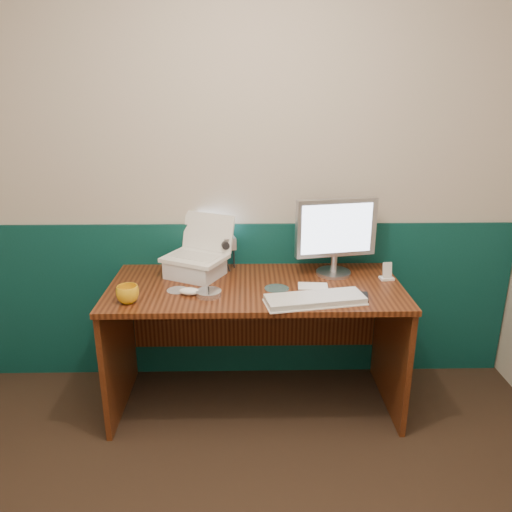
{
  "coord_description": "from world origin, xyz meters",
  "views": [
    {
      "loc": [
        0.1,
        -1.15,
        1.78
      ],
      "look_at": [
        0.14,
        1.23,
        0.97
      ],
      "focal_mm": 35.0,
      "sensor_mm": 36.0,
      "label": 1
    }
  ],
  "objects_px": {
    "desk": "(255,346)",
    "camcorder": "(229,252)",
    "laptop": "(194,237)",
    "keyboard": "(315,300)",
    "monitor": "(335,236)",
    "mug": "(128,294)"
  },
  "relations": [
    {
      "from": "desk",
      "to": "camcorder",
      "type": "xyz_separation_m",
      "value": [
        -0.15,
        0.26,
        0.48
      ]
    },
    {
      "from": "keyboard",
      "to": "mug",
      "type": "height_order",
      "value": "mug"
    },
    {
      "from": "laptop",
      "to": "desk",
      "type": "bearing_deg",
      "value": 3.62
    },
    {
      "from": "laptop",
      "to": "monitor",
      "type": "relative_size",
      "value": 0.71
    },
    {
      "from": "laptop",
      "to": "keyboard",
      "type": "xyz_separation_m",
      "value": [
        0.64,
        -0.38,
        -0.22
      ]
    },
    {
      "from": "laptop",
      "to": "keyboard",
      "type": "distance_m",
      "value": 0.77
    },
    {
      "from": "keyboard",
      "to": "camcorder",
      "type": "relative_size",
      "value": 2.3
    },
    {
      "from": "mug",
      "to": "camcorder",
      "type": "relative_size",
      "value": 0.53
    },
    {
      "from": "desk",
      "to": "laptop",
      "type": "height_order",
      "value": "laptop"
    },
    {
      "from": "laptop",
      "to": "keyboard",
      "type": "bearing_deg",
      "value": -4.2
    },
    {
      "from": "laptop",
      "to": "monitor",
      "type": "distance_m",
      "value": 0.8
    },
    {
      "from": "laptop",
      "to": "monitor",
      "type": "xyz_separation_m",
      "value": [
        0.8,
        0.02,
        -0.0
      ]
    },
    {
      "from": "monitor",
      "to": "keyboard",
      "type": "distance_m",
      "value": 0.48
    },
    {
      "from": "desk",
      "to": "camcorder",
      "type": "bearing_deg",
      "value": 120.45
    },
    {
      "from": "keyboard",
      "to": "mug",
      "type": "distance_m",
      "value": 0.94
    },
    {
      "from": "desk",
      "to": "keyboard",
      "type": "xyz_separation_m",
      "value": [
        0.29,
        -0.24,
        0.39
      ]
    },
    {
      "from": "monitor",
      "to": "camcorder",
      "type": "bearing_deg",
      "value": 160.39
    },
    {
      "from": "keyboard",
      "to": "laptop",
      "type": "bearing_deg",
      "value": 138.3
    },
    {
      "from": "camcorder",
      "to": "mug",
      "type": "bearing_deg",
      "value": -149.68
    },
    {
      "from": "mug",
      "to": "keyboard",
      "type": "bearing_deg",
      "value": -1.18
    },
    {
      "from": "desk",
      "to": "monitor",
      "type": "bearing_deg",
      "value": 19.78
    },
    {
      "from": "keyboard",
      "to": "monitor",
      "type": "bearing_deg",
      "value": 57.58
    }
  ]
}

